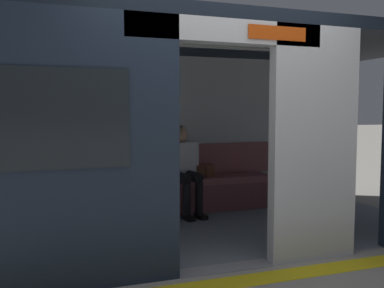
% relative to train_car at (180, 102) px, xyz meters
% --- Properties ---
extents(ground_plane, '(60.00, 60.00, 0.00)m').
position_rel_train_car_xyz_m(ground_plane, '(-0.05, 1.13, -1.51)').
color(ground_plane, gray).
extents(platform_edge_strip, '(8.00, 0.24, 0.01)m').
position_rel_train_car_xyz_m(platform_edge_strip, '(-0.05, 1.43, -1.50)').
color(platform_edge_strip, yellow).
rests_on(platform_edge_strip, ground_plane).
extents(train_car, '(6.40, 2.62, 2.30)m').
position_rel_train_car_xyz_m(train_car, '(0.00, 0.00, 0.00)').
color(train_car, silver).
rests_on(train_car, ground_plane).
extents(bench_seat, '(3.18, 0.44, 0.48)m').
position_rel_train_car_xyz_m(bench_seat, '(-0.05, -0.97, -1.14)').
color(bench_seat, '#935156').
rests_on(bench_seat, ground_plane).
extents(person_seated, '(0.55, 0.71, 1.21)m').
position_rel_train_car_xyz_m(person_seated, '(-0.32, -0.92, -0.81)').
color(person_seated, silver).
rests_on(person_seated, ground_plane).
extents(handbag, '(0.26, 0.15, 0.17)m').
position_rel_train_car_xyz_m(handbag, '(-0.67, -1.02, -0.94)').
color(handbag, brown).
rests_on(handbag, bench_seat).
extents(book, '(0.22, 0.26, 0.03)m').
position_rel_train_car_xyz_m(book, '(0.10, -1.02, -1.01)').
color(book, gold).
rests_on(book, bench_seat).
extents(grab_pole_door, '(0.04, 0.04, 2.16)m').
position_rel_train_car_xyz_m(grab_pole_door, '(0.33, 0.63, -0.43)').
color(grab_pole_door, silver).
rests_on(grab_pole_door, ground_plane).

